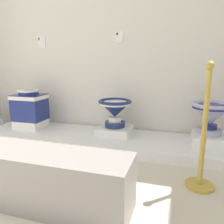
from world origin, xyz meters
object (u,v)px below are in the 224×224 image
(info_placard_second, at_px, (120,37))
(museum_bench, at_px, (43,178))
(antique_toilet_slender_white, at_px, (30,104))
(stanchion_post_near_right, at_px, (202,149))
(antique_toilet_central_ornate, at_px, (211,114))
(antique_toilet_squat_floral, at_px, (115,109))
(info_placard_first, at_px, (42,42))
(plinth_block_slender_white, at_px, (31,124))
(plinth_block_squat_floral, at_px, (115,130))
(plinth_block_central_ornate, at_px, (209,140))

(info_placard_second, distance_m, museum_bench, 2.01)
(antique_toilet_slender_white, relative_size, stanchion_post_near_right, 0.42)
(stanchion_post_near_right, distance_m, museum_bench, 1.23)
(antique_toilet_slender_white, xyz_separation_m, antique_toilet_central_ornate, (2.27, 0.01, 0.01))
(antique_toilet_squat_floral, distance_m, info_placard_second, 0.93)
(antique_toilet_central_ornate, xyz_separation_m, info_placard_first, (-2.27, 0.37, 0.82))
(plinth_block_slender_white, height_order, antique_toilet_slender_white, antique_toilet_slender_white)
(antique_toilet_squat_floral, relative_size, museum_bench, 0.33)
(antique_toilet_central_ornate, bearing_deg, plinth_block_squat_floral, 176.46)
(antique_toilet_slender_white, height_order, stanchion_post_near_right, stanchion_post_near_right)
(plinth_block_squat_floral, relative_size, stanchion_post_near_right, 0.39)
(antique_toilet_squat_floral, bearing_deg, antique_toilet_slender_white, -176.28)
(plinth_block_slender_white, distance_m, antique_toilet_central_ornate, 2.29)
(antique_toilet_central_ornate, height_order, info_placard_first, info_placard_first)
(antique_toilet_central_ornate, bearing_deg, antique_toilet_squat_floral, 176.46)
(info_placard_second, height_order, stanchion_post_near_right, info_placard_second)
(plinth_block_central_ornate, height_order, info_placard_first, info_placard_first)
(info_placard_first, bearing_deg, stanchion_post_near_right, -27.34)
(antique_toilet_squat_floral, bearing_deg, stanchion_post_near_right, -40.04)
(info_placard_first, relative_size, info_placard_second, 1.12)
(antique_toilet_squat_floral, height_order, antique_toilet_central_ornate, antique_toilet_central_ornate)
(stanchion_post_near_right, xyz_separation_m, museum_bench, (-1.08, -0.57, -0.13))
(antique_toilet_squat_floral, bearing_deg, plinth_block_slender_white, -176.28)
(plinth_block_squat_floral, distance_m, antique_toilet_central_ornate, 1.13)
(stanchion_post_near_right, height_order, museum_bench, stanchion_post_near_right)
(info_placard_first, distance_m, info_placard_second, 1.16)
(plinth_block_slender_white, bearing_deg, stanchion_post_near_right, -18.76)
(antique_toilet_central_ornate, bearing_deg, stanchion_post_near_right, -100.45)
(plinth_block_squat_floral, xyz_separation_m, plinth_block_central_ornate, (1.09, -0.07, 0.01))
(antique_toilet_squat_floral, height_order, museum_bench, antique_toilet_squat_floral)
(info_placard_second, relative_size, museum_bench, 0.11)
(antique_toilet_slender_white, distance_m, museum_bench, 1.69)
(plinth_block_squat_floral, distance_m, stanchion_post_near_right, 1.26)
(plinth_block_slender_white, bearing_deg, info_placard_first, 90.60)
(antique_toilet_slender_white, bearing_deg, museum_bench, -50.91)
(info_placard_second, bearing_deg, antique_toilet_central_ornate, -18.37)
(stanchion_post_near_right, bearing_deg, antique_toilet_slender_white, 161.24)
(plinth_block_slender_white, bearing_deg, plinth_block_squat_floral, 3.72)
(plinth_block_slender_white, relative_size, info_placard_first, 2.30)
(antique_toilet_central_ornate, relative_size, stanchion_post_near_right, 0.41)
(info_placard_second, bearing_deg, plinth_block_slender_white, -161.71)
(info_placard_second, bearing_deg, stanchion_post_near_right, -48.37)
(antique_toilet_slender_white, distance_m, antique_toilet_squat_floral, 1.18)
(plinth_block_central_ornate, distance_m, info_placard_second, 1.64)
(stanchion_post_near_right, bearing_deg, antique_toilet_central_ornate, 79.55)
(antique_toilet_squat_floral, bearing_deg, antique_toilet_central_ornate, -3.54)
(plinth_block_slender_white, distance_m, antique_toilet_slender_white, 0.27)
(museum_bench, bearing_deg, plinth_block_slender_white, 129.09)
(plinth_block_squat_floral, distance_m, info_placard_first, 1.66)
(antique_toilet_squat_floral, xyz_separation_m, info_placard_first, (-1.18, 0.30, 0.84))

